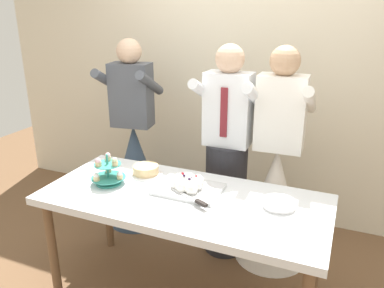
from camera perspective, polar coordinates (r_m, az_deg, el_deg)
rear_wall at (r=3.52m, az=8.20°, el=12.16°), size 5.20×0.10×2.90m
dessert_table at (r=2.48m, az=-1.32°, el=-9.27°), size 1.80×0.80×0.78m
cupcake_stand at (r=2.63m, az=-12.32°, el=-4.17°), size 0.23×0.23×0.21m
main_cake_tray at (r=2.49m, az=-0.66°, el=-6.09°), size 0.42×0.37×0.13m
plate_stack at (r=2.37m, az=12.77°, el=-8.60°), size 0.20×0.20×0.04m
round_cake at (r=2.75m, az=-6.85°, el=-3.92°), size 0.24×0.24×0.07m
person_groom at (r=2.98m, az=5.13°, el=-3.13°), size 0.46×0.49×1.66m
person_bride at (r=3.00m, az=12.14°, el=-6.78°), size 0.56×0.56×1.66m
person_guest at (r=3.51m, az=-8.45°, el=-2.55°), size 0.56×0.56×1.66m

